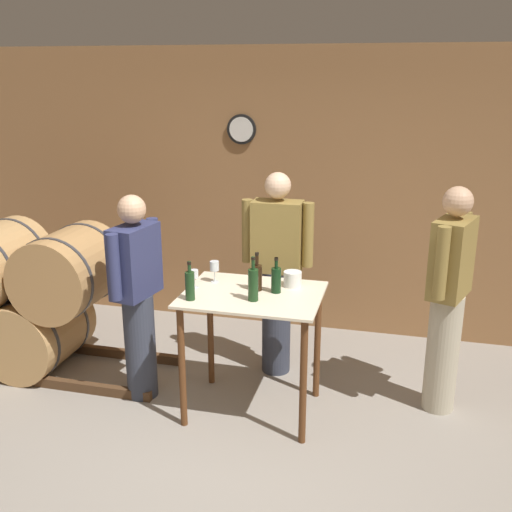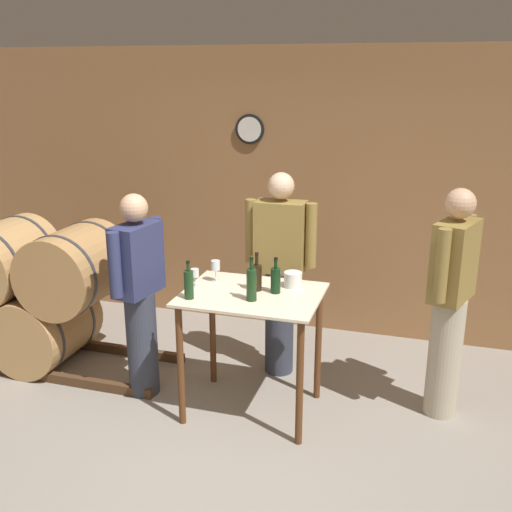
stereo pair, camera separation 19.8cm
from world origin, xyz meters
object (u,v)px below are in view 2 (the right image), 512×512
Objects in this scene: wine_bottle_far_left at (189,284)px; person_visitor_with_scarf at (450,300)px; person_visitor_bearded at (139,292)px; wine_bottle_left at (257,277)px; wine_glass_near_left at (195,274)px; wine_glass_near_center at (215,266)px; wine_bottle_center at (252,284)px; ice_bucket at (293,280)px; wine_bottle_right at (276,280)px; person_host at (280,270)px.

wine_bottle_far_left is 1.86m from person_visitor_with_scarf.
wine_bottle_far_left is 0.17× the size of person_visitor_bearded.
wine_glass_near_left is (-0.46, -0.06, -0.00)m from wine_bottle_left.
wine_bottle_far_left is 0.39m from wine_glass_near_center.
wine_bottle_center reaches higher than ice_bucket.
wine_bottle_right is at bearing -11.79° from wine_glass_near_center.
wine_glass_near_left is at bearing -172.55° from wine_bottle_left.
person_visitor_bearded is (-1.15, -0.22, -0.15)m from ice_bucket.
person_visitor_with_scarf is at bearing 8.15° from ice_bucket.
wine_glass_near_left is 0.08× the size of person_host.
wine_glass_near_left is at bearing -175.33° from wine_bottle_right.
person_visitor_with_scarf is (1.33, 0.51, -0.16)m from wine_bottle_center.
wine_bottle_far_left is 1.71× the size of wine_glass_near_center.
wine_glass_near_left is 0.84× the size of wine_glass_near_center.
person_host is 1.15m from person_visitor_bearded.
wine_bottle_center is 0.50m from wine_glass_near_left.
wine_glass_near_left is 0.82m from person_host.
person_visitor_with_scarf is at bearing 11.41° from wine_glass_near_left.
wine_bottle_right is (0.55, 0.29, -0.01)m from wine_bottle_far_left.
person_visitor_bearded is at bearing 156.33° from wine_bottle_far_left.
wine_bottle_far_left is at bearing -23.67° from person_visitor_bearded.
wine_bottle_far_left is 0.97× the size of wine_bottle_left.
wine_bottle_right is at bearing -120.10° from ice_bucket.
wine_bottle_left is 1.09× the size of wine_bottle_right.
ice_bucket is 0.50m from person_host.
wine_bottle_left reaches higher than wine_bottle_right.
ice_bucket is at bearing 58.84° from wine_bottle_center.
wine_glass_near_left is at bearing -163.49° from ice_bucket.
wine_bottle_center is (0.43, 0.09, 0.01)m from wine_bottle_far_left.
ice_bucket is (0.09, 0.16, -0.04)m from wine_bottle_right.
person_host is (-0.12, 0.60, -0.14)m from wine_bottle_right.
ice_bucket is 1.18m from person_visitor_bearded.
wine_bottle_left reaches higher than wine_glass_near_left.
person_visitor_bearded reaches higher than wine_glass_near_left.
person_host is at bearing 101.63° from wine_bottle_right.
wine_bottle_center is at bearing -121.16° from ice_bucket.
wine_bottle_left reaches higher than wine_bottle_far_left.
wine_bottle_center is 2.38× the size of ice_bucket.
wine_glass_near_center is at bearing -174.88° from ice_bucket.
person_visitor_bearded is (-0.57, -0.16, -0.21)m from wine_glass_near_center.
person_visitor_bearded is at bearing 172.02° from wine_bottle_center.
person_visitor_with_scarf is (1.33, -0.29, 0.00)m from person_host.
person_host reaches higher than wine_glass_near_left.
wine_glass_near_center is 0.64m from person_host.
ice_bucket is 1.13m from person_visitor_with_scarf.
wine_glass_near_left is 0.08× the size of person_visitor_bearded.
wine_bottle_far_left is 0.88× the size of wine_bottle_center.
wine_bottle_left is at bearing 4.42° from person_visitor_bearded.
wine_glass_near_center is at bearing 165.44° from wine_bottle_left.
wine_bottle_right is 0.63m from person_host.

